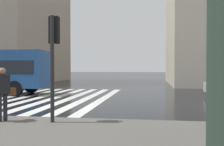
# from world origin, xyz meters

# --- Properties ---
(ground_plane) EXTENTS (220.00, 220.00, 0.00)m
(ground_plane) POSITION_xyz_m (0.00, 0.00, 0.00)
(ground_plane) COLOR black
(zebra_crossing) EXTENTS (13.00, 7.50, 0.01)m
(zebra_crossing) POSITION_xyz_m (4.00, 2.46, 0.00)
(zebra_crossing) COLOR silver
(zebra_crossing) RESTS_ON ground_plane
(traffic_signal_post) EXTENTS (0.44, 0.30, 3.28)m
(traffic_signal_post) POSITION_xyz_m (-3.69, -0.86, 2.52)
(traffic_signal_post) COLOR #232326
(traffic_signal_post) RESTS_ON sidewalk_pavement
(pedestrian_by_billboard) EXTENTS (0.63, 0.51, 1.68)m
(pedestrian_by_billboard) POSITION_xyz_m (-3.88, 0.73, 1.13)
(pedestrian_by_billboard) COLOR black
(pedestrian_by_billboard) RESTS_ON sidewalk_pavement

